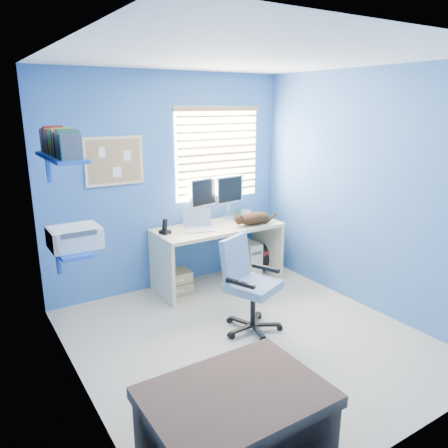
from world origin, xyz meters
TOP-DOWN VIEW (x-y plane):
  - floor at (0.00, 0.00)m, footprint 3.00×3.20m
  - ceiling at (0.00, 0.00)m, footprint 3.00×3.20m
  - wall_back at (0.00, 1.60)m, footprint 3.00×0.01m
  - wall_front at (0.00, -1.60)m, footprint 3.00×0.01m
  - wall_left at (-1.50, 0.00)m, footprint 0.01×3.20m
  - wall_right at (1.50, 0.00)m, footprint 0.01×3.20m
  - desk at (0.45, 1.26)m, footprint 1.53×0.65m
  - laptop at (0.18, 1.23)m, footprint 0.40×0.35m
  - monitor_left at (0.40, 1.52)m, footprint 0.42×0.20m
  - monitor_right at (0.76, 1.50)m, footprint 0.41×0.16m
  - phone at (-0.22, 1.30)m, footprint 0.12×0.13m
  - mug at (0.82, 1.39)m, footprint 0.10×0.09m
  - cd_spindle at (1.03, 1.50)m, footprint 0.13×0.13m
  - cat at (0.86, 1.08)m, footprint 0.42×0.23m
  - tower_pc at (0.92, 1.32)m, footprint 0.20×0.44m
  - drawer_boxes at (-0.12, 1.31)m, footprint 0.35×0.28m
  - yellow_book at (0.78, 1.12)m, footprint 0.03×0.17m
  - backpack at (1.20, 1.29)m, footprint 0.38×0.32m
  - bed_corner at (-0.91, -1.15)m, footprint 1.03×0.73m
  - office_chair at (0.12, 0.15)m, footprint 0.70×0.70m
  - window_blinds at (0.65, 1.57)m, footprint 1.15×0.05m
  - corkboard at (-0.65, 1.58)m, footprint 0.64×0.02m
  - wall_shelves at (-1.35, 0.75)m, footprint 0.42×0.90m

SIDE VIEW (x-z plane):
  - floor at x=0.00m, z-range 0.00..0.00m
  - yellow_book at x=0.78m, z-range 0.00..0.24m
  - drawer_boxes at x=-0.12m, z-range 0.00..0.27m
  - backpack at x=1.20m, z-range 0.00..0.38m
  - tower_pc at x=0.92m, z-range 0.00..0.45m
  - bed_corner at x=-0.91m, z-range 0.00..0.49m
  - office_chair at x=0.12m, z-range -0.12..0.80m
  - desk at x=0.45m, z-range 0.00..0.74m
  - cd_spindle at x=1.03m, z-range 0.74..0.81m
  - mug at x=0.82m, z-range 0.74..0.84m
  - cat at x=0.86m, z-range 0.74..0.89m
  - phone at x=-0.22m, z-range 0.74..0.91m
  - laptop at x=0.18m, z-range 0.74..0.96m
  - monitor_left at x=0.40m, z-range 0.74..1.28m
  - monitor_right at x=0.76m, z-range 0.74..1.28m
  - wall_back at x=0.00m, z-range 0.00..2.50m
  - wall_front at x=0.00m, z-range 0.00..2.50m
  - wall_left at x=-1.50m, z-range 0.00..2.50m
  - wall_right at x=1.50m, z-range 0.00..2.50m
  - wall_shelves at x=-1.35m, z-range 0.91..1.96m
  - corkboard at x=-0.65m, z-range 1.29..1.81m
  - window_blinds at x=0.65m, z-range 1.00..2.10m
  - ceiling at x=0.00m, z-range 2.50..2.50m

